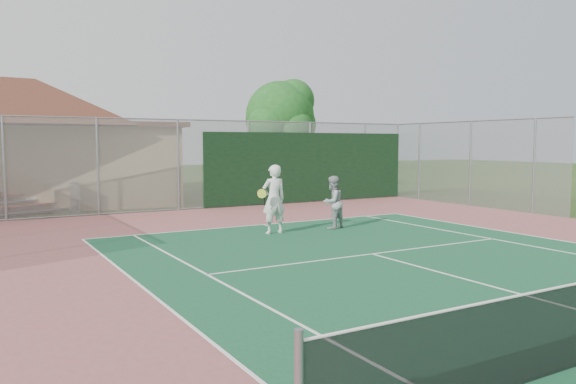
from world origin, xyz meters
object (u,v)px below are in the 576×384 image
object	(u,v)px
bleachers	(24,198)
tree	(282,118)
clubhouse	(6,130)
player_white_front	(274,200)
player_grey_back	(333,203)

from	to	relation	value
bleachers	tree	distance (m)	13.65
clubhouse	tree	world-z (taller)	clubhouse
player_white_front	player_grey_back	bearing A→B (deg)	179.78
player_white_front	player_grey_back	world-z (taller)	player_white_front
tree	player_white_front	distance (m)	14.28
tree	player_white_front	size ratio (longest dim) A/B	3.03
clubhouse	tree	size ratio (longest dim) A/B	2.58
bleachers	clubhouse	bearing A→B (deg)	70.37
player_white_front	bleachers	bearing A→B (deg)	-54.31
tree	bleachers	bearing A→B (deg)	-165.37
tree	clubhouse	bearing A→B (deg)	175.68
player_grey_back	clubhouse	bearing A→B (deg)	-76.80
clubhouse	tree	xyz separation A→B (m)	(13.04, -0.99, 0.75)
clubhouse	tree	distance (m)	13.10
player_white_front	clubhouse	bearing A→B (deg)	-63.11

